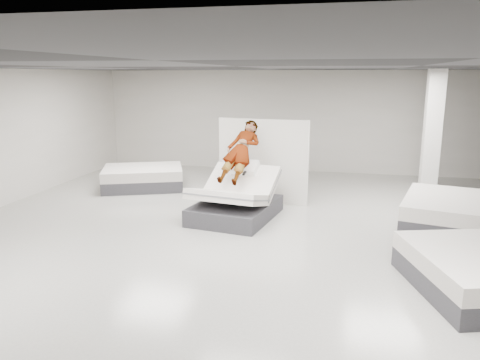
{
  "coord_description": "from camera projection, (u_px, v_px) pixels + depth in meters",
  "views": [
    {
      "loc": [
        1.89,
        -7.99,
        3.06
      ],
      "look_at": [
        -0.14,
        0.91,
        1.0
      ],
      "focal_mm": 35.0,
      "sensor_mm": 36.0,
      "label": 1
    }
  ],
  "objects": [
    {
      "name": "remote",
      "position": [
        244.0,
        173.0,
        9.86
      ],
      "size": [
        0.07,
        0.15,
        0.08
      ],
      "primitive_type": "cube",
      "rotation": [
        0.35,
        0.0,
        -0.16
      ],
      "color": "black",
      "rests_on": "person"
    },
    {
      "name": "hero_bed",
      "position": [
        236.0,
        201.0,
        10.12
      ],
      "size": [
        1.84,
        2.26,
        1.19
      ],
      "color": "#38373D",
      "rests_on": "floor"
    },
    {
      "name": "person",
      "position": [
        241.0,
        159.0,
        10.21
      ],
      "size": [
        0.88,
        1.56,
        1.62
      ],
      "primitive_type": "imported",
      "rotation": [
        0.71,
        0.0,
        -0.16
      ],
      "color": "slate",
      "rests_on": "hero_bed"
    },
    {
      "name": "flat_bed_right_near",
      "position": [
        475.0,
        273.0,
        6.69
      ],
      "size": [
        2.14,
        2.49,
        0.58
      ],
      "color": "#38373D",
      "rests_on": "floor"
    },
    {
      "name": "column",
      "position": [
        432.0,
        134.0,
        11.74
      ],
      "size": [
        0.4,
        0.4,
        3.2
      ],
      "primitive_type": "cube",
      "color": "white",
      "rests_on": "floor"
    },
    {
      "name": "divider_panel",
      "position": [
        263.0,
        161.0,
        11.31
      ],
      "size": [
        2.23,
        0.38,
        2.03
      ],
      "primitive_type": "cube",
      "rotation": [
        0.0,
        0.0,
        -0.12
      ],
      "color": "white",
      "rests_on": "floor"
    },
    {
      "name": "flat_bed_left_far",
      "position": [
        143.0,
        178.0,
        12.88
      ],
      "size": [
        2.55,
        2.26,
        0.58
      ],
      "color": "#38373D",
      "rests_on": "floor"
    },
    {
      "name": "room",
      "position": [
        236.0,
        159.0,
        8.33
      ],
      "size": [
        14.0,
        14.04,
        3.2
      ],
      "color": "#AFAEA5",
      "rests_on": "ground"
    },
    {
      "name": "flat_bed_right_far",
      "position": [
        449.0,
        213.0,
        9.55
      ],
      "size": [
        2.16,
        2.58,
        0.62
      ],
      "color": "#38373D",
      "rests_on": "floor"
    }
  ]
}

